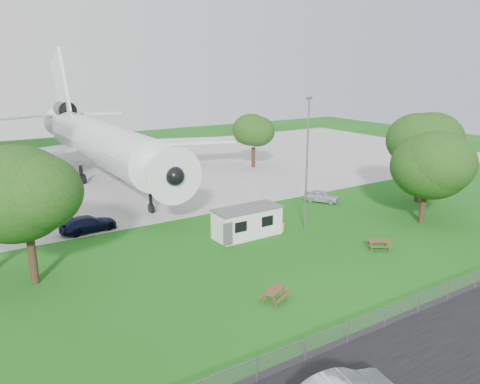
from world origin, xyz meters
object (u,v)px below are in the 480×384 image
airliner (99,140)px  picnic_east (378,249)px  picnic_west (275,300)px  site_cabin (247,222)px

airliner → picnic_east: (12.10, -36.87, -5.27)m
airliner → picnic_east: bearing=-71.8°
picnic_west → picnic_east: (12.54, 2.45, 0.00)m
picnic_west → airliner: bearing=61.8°
site_cabin → picnic_east: 11.38m
site_cabin → picnic_west: 12.12m
site_cabin → picnic_west: (-5.06, -10.93, -1.31)m
site_cabin → picnic_west: site_cabin is taller
airliner → site_cabin: 29.03m
airliner → picnic_west: bearing=-90.6°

